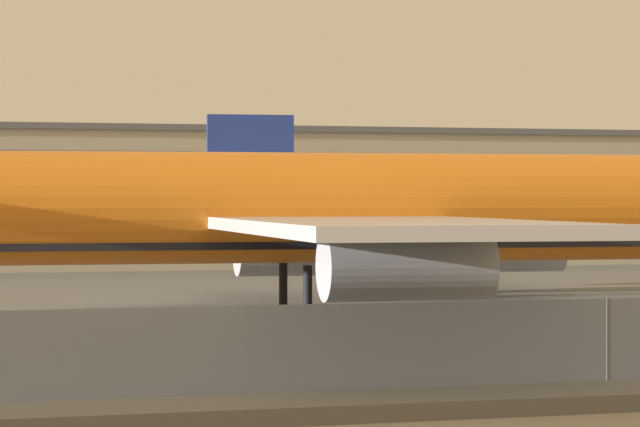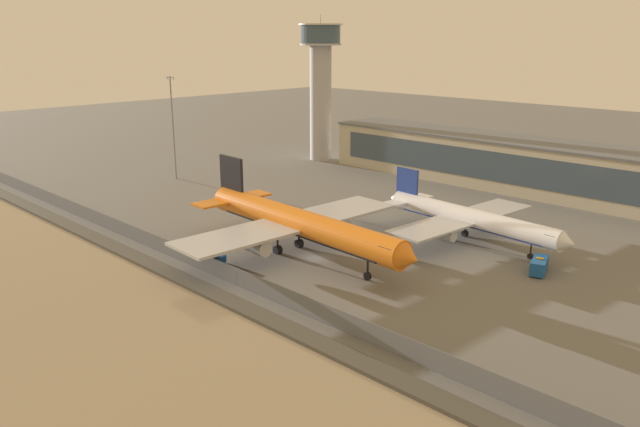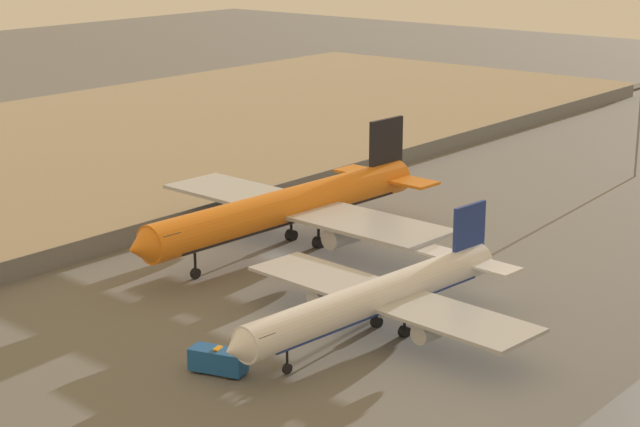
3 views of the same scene
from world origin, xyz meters
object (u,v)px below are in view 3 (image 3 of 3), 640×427
object	(u,v)px
passenger_jet_white	(379,297)
baggage_tug	(247,215)
ops_van	(217,360)
cargo_jet_orange	(292,207)

from	to	relation	value
passenger_jet_white	baggage_tug	world-z (taller)	passenger_jet_white
passenger_jet_white	ops_van	size ratio (longest dim) A/B	6.86
ops_van	cargo_jet_orange	bearing A→B (deg)	-149.13
cargo_jet_orange	ops_van	bearing A→B (deg)	30.87
cargo_jet_orange	ops_van	distance (m)	38.45
cargo_jet_orange	baggage_tug	distance (m)	14.49
cargo_jet_orange	baggage_tug	size ratio (longest dim) A/B	13.94
cargo_jet_orange	baggage_tug	xyz separation A→B (m)	(-5.26, -12.73, -4.50)
baggage_tug	ops_van	xyz separation A→B (m)	(38.08, 32.35, 0.47)
passenger_jet_white	baggage_tug	distance (m)	44.29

